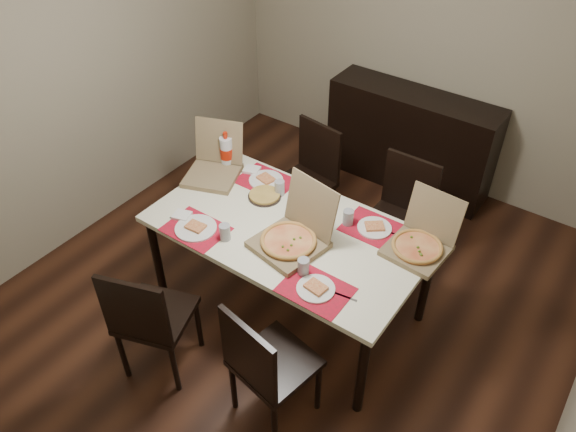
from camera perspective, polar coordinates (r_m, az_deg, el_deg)
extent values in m
cube|color=#3E2013|center=(4.27, 0.91, -8.00)|extent=(3.80, 4.00, 0.02)
cube|color=gray|center=(5.02, 14.84, 16.91)|extent=(3.80, 0.02, 2.60)
cube|color=gray|center=(4.63, -19.37, 14.01)|extent=(0.02, 4.00, 2.60)
cube|color=black|center=(5.21, 12.28, 7.59)|extent=(1.50, 0.40, 0.90)
cube|color=#F4F1CD|center=(3.67, 0.00, -1.44)|extent=(1.80, 1.00, 0.04)
cylinder|color=black|center=(4.13, -13.18, -4.14)|extent=(0.06, 0.06, 0.71)
cylinder|color=black|center=(3.42, 7.50, -15.64)|extent=(0.06, 0.06, 0.71)
cylinder|color=black|center=(4.58, -5.38, 2.01)|extent=(0.06, 0.06, 0.71)
cylinder|color=black|center=(3.96, 13.84, -6.71)|extent=(0.06, 0.06, 0.71)
cube|color=black|center=(3.63, -13.25, -9.79)|extent=(0.53, 0.53, 0.04)
cube|color=black|center=(3.34, -15.37, -9.32)|extent=(0.41, 0.16, 0.46)
cylinder|color=black|center=(3.79, -16.44, -13.35)|extent=(0.04, 0.04, 0.43)
cylinder|color=black|center=(3.65, -11.42, -14.93)|extent=(0.04, 0.04, 0.43)
cylinder|color=black|center=(3.97, -13.89, -9.48)|extent=(0.04, 0.04, 0.43)
cylinder|color=black|center=(3.84, -9.09, -10.81)|extent=(0.04, 0.04, 0.43)
cube|color=black|center=(3.32, -1.31, -14.69)|extent=(0.49, 0.49, 0.04)
cube|color=black|center=(3.05, -4.06, -13.97)|extent=(0.42, 0.10, 0.46)
cylinder|color=black|center=(3.53, -5.58, -16.81)|extent=(0.04, 0.04, 0.43)
cylinder|color=black|center=(3.38, -1.38, -20.53)|extent=(0.04, 0.04, 0.43)
cylinder|color=black|center=(3.66, -1.14, -13.59)|extent=(0.04, 0.04, 0.43)
cylinder|color=black|center=(3.52, 3.08, -16.94)|extent=(0.04, 0.04, 0.43)
cube|color=black|center=(4.53, 1.52, 3.21)|extent=(0.48, 0.48, 0.04)
cube|color=black|center=(4.51, 3.23, 6.79)|extent=(0.42, 0.09, 0.46)
cylinder|color=black|center=(4.69, 4.58, 0.93)|extent=(0.04, 0.04, 0.43)
cylinder|color=black|center=(4.88, 1.35, 2.77)|extent=(0.04, 0.04, 0.43)
cylinder|color=black|center=(4.48, 1.60, -1.15)|extent=(0.04, 0.04, 0.43)
cylinder|color=black|center=(4.67, -1.65, 0.86)|extent=(0.04, 0.04, 0.43)
cube|color=black|center=(4.23, 10.77, -0.77)|extent=(0.42, 0.42, 0.04)
cube|color=black|center=(4.22, 12.35, 3.19)|extent=(0.42, 0.03, 0.46)
cylinder|color=black|center=(4.46, 13.50, -2.70)|extent=(0.04, 0.04, 0.43)
cylinder|color=black|center=(4.56, 9.45, -0.96)|extent=(0.04, 0.04, 0.43)
cylinder|color=black|center=(4.21, 11.45, -5.42)|extent=(0.04, 0.04, 0.43)
cylinder|color=black|center=(4.31, 7.19, -3.51)|extent=(0.04, 0.04, 0.43)
cube|color=red|center=(3.70, -9.33, -1.32)|extent=(0.40, 0.30, 0.00)
cylinder|color=white|center=(3.69, -9.35, -1.23)|extent=(0.27, 0.27, 0.01)
cube|color=#EDCC76|center=(3.68, -9.37, -1.05)|extent=(0.13, 0.10, 0.02)
cylinder|color=#989AA1|center=(3.57, -6.42, -1.65)|extent=(0.07, 0.07, 0.11)
cube|color=#B2B2B7|center=(3.77, -10.69, -0.58)|extent=(0.20, 0.04, 0.00)
cube|color=white|center=(3.80, -10.71, 0.07)|extent=(0.13, 0.13, 0.02)
cube|color=red|center=(3.27, 2.83, -7.48)|extent=(0.40, 0.30, 0.00)
cylinder|color=white|center=(3.26, 2.83, -7.39)|extent=(0.23, 0.23, 0.01)
cube|color=#EDCC76|center=(3.25, 2.84, -7.21)|extent=(0.13, 0.11, 0.02)
cylinder|color=#989AA1|center=(3.32, 1.57, -5.16)|extent=(0.07, 0.07, 0.11)
cube|color=#B2B2B7|center=(3.25, 5.36, -8.00)|extent=(0.20, 0.04, 0.00)
cube|color=red|center=(4.06, -2.24, 3.56)|extent=(0.40, 0.30, 0.00)
cylinder|color=white|center=(4.06, -2.25, 3.65)|extent=(0.25, 0.25, 0.01)
cube|color=#EDCC76|center=(4.05, -2.25, 3.83)|extent=(0.14, 0.12, 0.02)
cylinder|color=#989AA1|center=(3.91, -0.86, 2.88)|extent=(0.07, 0.07, 0.11)
cube|color=#B2B2B7|center=(4.14, -4.06, 4.28)|extent=(0.20, 0.04, 0.00)
cube|color=white|center=(4.16, -3.67, 4.71)|extent=(0.13, 0.13, 0.02)
cube|color=red|center=(3.69, 8.76, -1.29)|extent=(0.40, 0.30, 0.00)
cylinder|color=white|center=(3.69, 8.77, -1.20)|extent=(0.22, 0.22, 0.01)
cube|color=#EDCC76|center=(3.68, 8.79, -1.02)|extent=(0.15, 0.15, 0.02)
cylinder|color=#989AA1|center=(3.67, 6.13, -0.15)|extent=(0.07, 0.07, 0.11)
cube|color=#B2B2B7|center=(3.68, 10.76, -1.81)|extent=(0.20, 0.04, 0.00)
cube|color=white|center=(3.59, -0.28, -1.98)|extent=(0.14, 0.13, 0.02)
cube|color=olive|center=(3.51, 0.04, -2.91)|extent=(0.46, 0.46, 0.04)
cube|color=olive|center=(3.49, 2.37, 1.03)|extent=(0.40, 0.16, 0.35)
cylinder|color=#EDCC76|center=(3.49, 0.04, -2.56)|extent=(0.39, 0.39, 0.02)
cube|color=olive|center=(3.57, 12.91, -3.42)|extent=(0.37, 0.37, 0.04)
cube|color=olive|center=(3.58, 14.68, 0.17)|extent=(0.36, 0.10, 0.32)
cylinder|color=#EDCC76|center=(3.55, 12.97, -3.10)|extent=(0.32, 0.32, 0.02)
cube|color=olive|center=(4.12, -7.68, 4.10)|extent=(0.47, 0.47, 0.04)
cube|color=olive|center=(4.16, -7.02, 7.56)|extent=(0.37, 0.20, 0.33)
cylinder|color=black|center=(3.91, -2.39, 2.00)|extent=(0.23, 0.23, 0.01)
cylinder|color=gold|center=(3.90, -2.39, 2.17)|extent=(0.21, 0.21, 0.02)
imported|color=white|center=(3.68, 2.90, -0.66)|extent=(0.12, 0.12, 0.03)
cylinder|color=silver|center=(4.18, -6.26, 6.46)|extent=(0.09, 0.09, 0.24)
cylinder|color=#B61D08|center=(4.18, -6.25, 6.41)|extent=(0.10, 0.10, 0.08)
cylinder|color=#B61D08|center=(4.10, -6.40, 8.15)|extent=(0.03, 0.03, 0.05)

